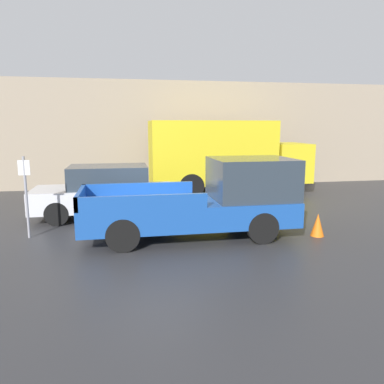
% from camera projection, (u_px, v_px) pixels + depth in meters
% --- Properties ---
extents(ground_plane, '(60.00, 60.00, 0.00)m').
position_uv_depth(ground_plane, '(154.00, 233.00, 10.72)').
color(ground_plane, '#2D2D30').
extents(building_wall, '(28.00, 0.15, 5.22)m').
position_uv_depth(building_wall, '(139.00, 135.00, 18.31)').
color(building_wall, gray).
rests_on(building_wall, ground).
extents(pickup_truck, '(5.76, 2.12, 2.15)m').
position_uv_depth(pickup_truck, '(209.00, 200.00, 10.29)').
color(pickup_truck, '#194799').
rests_on(pickup_truck, ground).
extents(car, '(4.60, 1.92, 1.73)m').
position_uv_depth(car, '(106.00, 191.00, 12.46)').
color(car, silver).
rests_on(car, ground).
extents(delivery_truck, '(7.12, 2.41, 3.25)m').
position_uv_depth(delivery_truck, '(223.00, 155.00, 16.75)').
color(delivery_truck, gold).
rests_on(delivery_truck, ground).
extents(parking_sign, '(0.30, 0.07, 2.23)m').
position_uv_depth(parking_sign, '(26.00, 192.00, 10.03)').
color(parking_sign, gray).
rests_on(parking_sign, ground).
extents(traffic_cone, '(0.37, 0.37, 0.64)m').
position_uv_depth(traffic_cone, '(318.00, 225.00, 10.38)').
color(traffic_cone, orange).
rests_on(traffic_cone, ground).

